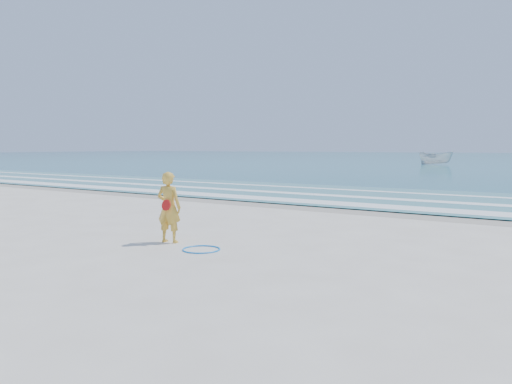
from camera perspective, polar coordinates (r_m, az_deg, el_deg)
The scene contains 9 objects.
ground at distance 11.82m, azimuth -10.35°, elevation -6.33°, with size 400.00×400.00×0.00m, color silver.
wet_sand at distance 19.26m, azimuth 8.53°, elevation -1.85°, with size 400.00×2.40×0.00m, color #B2A893.
shallow at distance 23.86m, azimuth 13.61°, elevation -0.49°, with size 400.00×10.00×0.01m, color #59B7AD.
foam_near at distance 20.43m, azimuth 10.07°, elevation -1.33°, with size 400.00×1.40×0.01m, color white.
foam_mid at distance 23.11m, azimuth 12.93°, elevation -0.63°, with size 400.00×0.90×0.01m, color white.
foam_far at distance 26.21m, azimuth 15.47°, elevation -0.02°, with size 400.00×0.60×0.01m, color white.
hoop at distance 11.49m, azimuth -6.27°, elevation -6.53°, with size 0.87×0.87×0.03m, color #0C86E9.
boat at distance 69.11m, azimuth 19.86°, elevation 3.70°, with size 1.73×4.59×1.77m, color silver.
woman at distance 12.37m, azimuth -9.92°, elevation -1.73°, with size 0.71×0.54×1.74m.
Camera 1 is at (8.05, -8.34, 2.34)m, focal length 35.00 mm.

